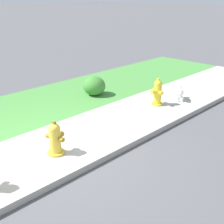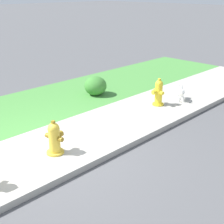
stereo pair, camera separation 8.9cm
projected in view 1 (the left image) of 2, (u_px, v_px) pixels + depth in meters
ground_plane at (44, 152)px, 5.95m from camera, size 120.00×120.00×0.00m
sidewalk_pavement at (44, 151)px, 5.95m from camera, size 18.00×1.91×0.01m
street_curb at (79, 169)px, 5.26m from camera, size 18.00×0.16×0.12m
fire_hydrant_mid_block at (55, 139)px, 5.75m from camera, size 0.38×0.40×0.67m
fire_hydrant_across_street at (158, 92)px, 8.22m from camera, size 0.36×0.38×0.73m
small_white_dog at (180, 92)px, 8.61m from camera, size 0.43×0.40×0.42m
shrub_bush_near_lamp at (94, 86)px, 9.04m from camera, size 0.65×0.65×0.55m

